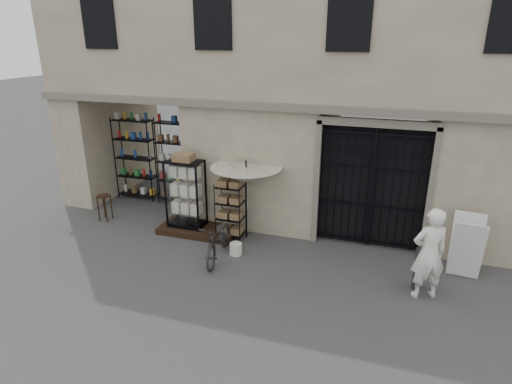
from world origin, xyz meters
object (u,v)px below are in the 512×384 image
(shopkeeper, at_px, (422,296))
(white_bucket, at_px, (236,249))
(easel_sign, at_px, (467,247))
(wire_rack, at_px, (230,212))
(wooden_stool, at_px, (105,207))
(bicycle, at_px, (219,257))
(display_cabinet, at_px, (186,197))
(steel_bollard, at_px, (418,269))
(market_umbrella, at_px, (246,171))

(shopkeeper, bearing_deg, white_bucket, -30.10)
(easel_sign, bearing_deg, shopkeeper, -121.71)
(wire_rack, height_order, wooden_stool, wire_rack)
(wire_rack, xyz_separation_m, bicycle, (0.11, -1.03, -0.71))
(white_bucket, bearing_deg, wooden_stool, 169.90)
(wire_rack, xyz_separation_m, wooden_stool, (-3.65, -0.03, -0.33))
(display_cabinet, height_order, wooden_stool, display_cabinet)
(wire_rack, xyz_separation_m, steel_bollard, (4.34, -0.97, -0.27))
(wire_rack, xyz_separation_m, shopkeeper, (4.47, -1.21, -0.71))
(wire_rack, bearing_deg, market_umbrella, 27.58)
(steel_bollard, bearing_deg, display_cabinet, 169.61)
(display_cabinet, bearing_deg, bicycle, -46.22)
(white_bucket, bearing_deg, steel_bollard, -3.10)
(bicycle, relative_size, steel_bollard, 1.96)
(bicycle, relative_size, easel_sign, 1.34)
(shopkeeper, bearing_deg, wire_rack, -38.86)
(wooden_stool, distance_m, easel_sign, 8.95)
(bicycle, bearing_deg, display_cabinet, 133.81)
(wooden_stool, bearing_deg, wire_rack, 0.49)
(easel_sign, bearing_deg, display_cabinet, -175.98)
(bicycle, xyz_separation_m, steel_bollard, (4.23, 0.06, 0.44))
(market_umbrella, relative_size, easel_sign, 1.87)
(steel_bollard, bearing_deg, market_umbrella, 164.17)
(wooden_stool, xyz_separation_m, steel_bollard, (7.99, -0.94, 0.06))
(steel_bollard, xyz_separation_m, easel_sign, (0.95, 0.82, 0.23))
(market_umbrella, xyz_separation_m, bicycle, (-0.25, -1.19, -1.75))
(wire_rack, distance_m, bicycle, 1.25)
(market_umbrella, distance_m, easel_sign, 5.05)
(wire_rack, relative_size, market_umbrella, 0.60)
(bicycle, distance_m, steel_bollard, 4.25)
(wire_rack, bearing_deg, wooden_stool, -175.93)
(white_bucket, xyz_separation_m, shopkeeper, (4.06, -0.45, -0.14))
(market_umbrella, xyz_separation_m, easel_sign, (4.93, -0.31, -1.08))
(display_cabinet, bearing_deg, market_umbrella, -3.14)
(display_cabinet, distance_m, wooden_stool, 2.50)
(display_cabinet, height_order, shopkeeper, display_cabinet)
(market_umbrella, height_order, bicycle, market_umbrella)
(display_cabinet, distance_m, steel_bollard, 5.67)
(steel_bollard, bearing_deg, white_bucket, 176.90)
(wooden_stool, bearing_deg, easel_sign, -0.73)
(market_umbrella, bearing_deg, shopkeeper, -18.40)
(wire_rack, bearing_deg, display_cabinet, -178.78)
(display_cabinet, xyz_separation_m, market_umbrella, (1.57, 0.11, 0.82))
(display_cabinet, bearing_deg, white_bucket, -33.45)
(display_cabinet, relative_size, bicycle, 1.08)
(wire_rack, relative_size, white_bucket, 5.07)
(white_bucket, bearing_deg, bicycle, -138.71)
(white_bucket, bearing_deg, easel_sign, 7.15)
(wooden_stool, bearing_deg, display_cabinet, 1.90)
(white_bucket, xyz_separation_m, wooden_stool, (-4.07, 0.73, 0.24))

